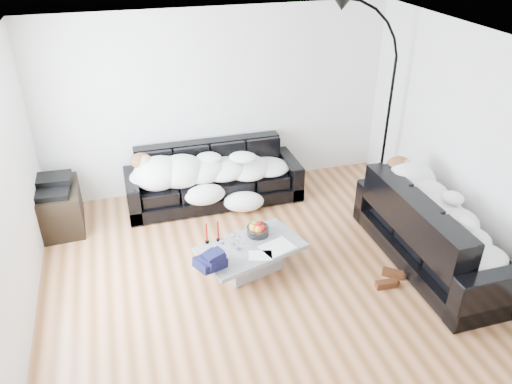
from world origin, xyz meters
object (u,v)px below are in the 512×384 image
object	(u,v)px
shoes	(389,279)
stereo	(53,184)
wine_glass_a	(233,239)
wine_glass_c	(239,243)
sofa_back	(214,176)
candle_left	(207,234)
wine_glass_b	(222,245)
floor_lamp	(389,113)
sleeper_right	(440,214)
av_cabinet	(58,208)
candle_right	(218,231)
fruit_bowl	(258,229)
coffee_table	(251,258)
sleeper_back	(214,163)
sofa_right	(437,229)

from	to	relation	value
shoes	stereo	xyz separation A→B (m)	(-3.62, 2.24, 0.60)
wine_glass_a	wine_glass_c	bearing A→B (deg)	-70.52
sofa_back	candle_left	distance (m)	1.55
wine_glass_b	floor_lamp	size ratio (longest dim) A/B	0.06
wine_glass_a	wine_glass_b	world-z (taller)	wine_glass_a
sleeper_right	shoes	bearing A→B (deg)	107.66
wine_glass_c	sofa_back	bearing A→B (deg)	87.38
sofa_back	wine_glass_c	size ratio (longest dim) A/B	13.69
wine_glass_c	av_cabinet	distance (m)	2.59
candle_left	candle_right	size ratio (longest dim) A/B	0.99
fruit_bowl	candle_right	distance (m)	0.48
sofa_back	fruit_bowl	bearing A→B (deg)	-81.91
candle_right	av_cabinet	world-z (taller)	candle_right
sleeper_right	candle_left	bearing A→B (deg)	76.14
candle_left	av_cabinet	world-z (taller)	candle_left
floor_lamp	stereo	bearing A→B (deg)	151.77
sleeper_right	floor_lamp	size ratio (longest dim) A/B	0.79
coffee_table	wine_glass_b	world-z (taller)	wine_glass_b
sofa_back	candle_left	xyz separation A→B (m)	(-0.40, -1.49, 0.07)
sofa_back	shoes	bearing A→B (deg)	-57.23
shoes	av_cabinet	xyz separation A→B (m)	(-3.62, 2.24, 0.24)
shoes	wine_glass_a	bearing A→B (deg)	171.87
sleeper_right	wine_glass_b	distance (m)	2.51
stereo	fruit_bowl	bearing A→B (deg)	-28.17
fruit_bowl	wine_glass_b	world-z (taller)	fruit_bowl
wine_glass_a	candle_left	size ratio (longest dim) A/B	0.63
sleeper_back	fruit_bowl	xyz separation A→B (m)	(0.21, -1.44, -0.21)
sleeper_back	stereo	size ratio (longest dim) A/B	4.71
coffee_table	floor_lamp	world-z (taller)	floor_lamp
wine_glass_c	candle_right	distance (m)	0.30
sofa_back	coffee_table	xyz separation A→B (m)	(0.07, -1.70, -0.23)
fruit_bowl	wine_glass_b	xyz separation A→B (m)	(-0.48, -0.20, -0.00)
sleeper_back	shoes	xyz separation A→B (m)	(1.51, -2.30, -0.58)
sofa_right	candle_right	bearing A→B (deg)	75.23
sofa_back	sleeper_back	bearing A→B (deg)	-90.00
sofa_right	sleeper_back	bearing A→B (deg)	46.49
sofa_right	wine_glass_c	bearing A→B (deg)	79.59
coffee_table	wine_glass_c	bearing A→B (deg)	-173.96
candle_right	wine_glass_b	bearing A→B (deg)	-90.24
candle_left	floor_lamp	world-z (taller)	floor_lamp
candle_left	candle_right	distance (m)	0.13
wine_glass_b	candle_left	world-z (taller)	candle_left
fruit_bowl	candle_right	size ratio (longest dim) A/B	1.02
wine_glass_a	floor_lamp	bearing A→B (deg)	25.54
fruit_bowl	av_cabinet	size ratio (longest dim) A/B	0.31
sleeper_right	stereo	bearing A→B (deg)	64.82
wine_glass_a	wine_glass_b	size ratio (longest dim) A/B	1.04
wine_glass_b	av_cabinet	size ratio (longest dim) A/B	0.19
shoes	floor_lamp	world-z (taller)	floor_lamp
fruit_bowl	wine_glass_b	size ratio (longest dim) A/B	1.69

